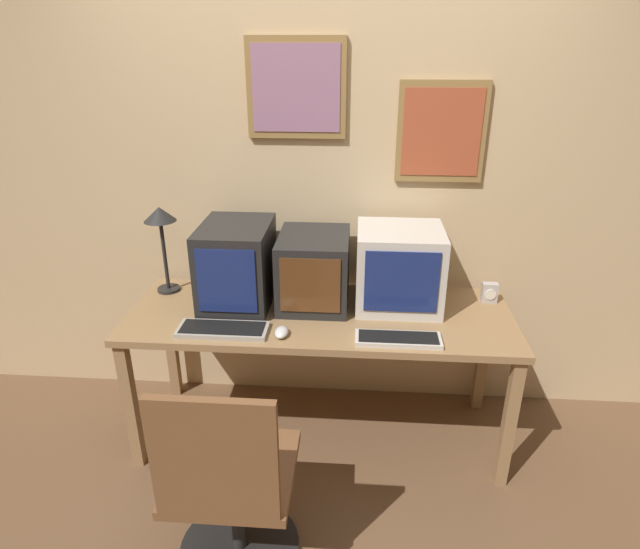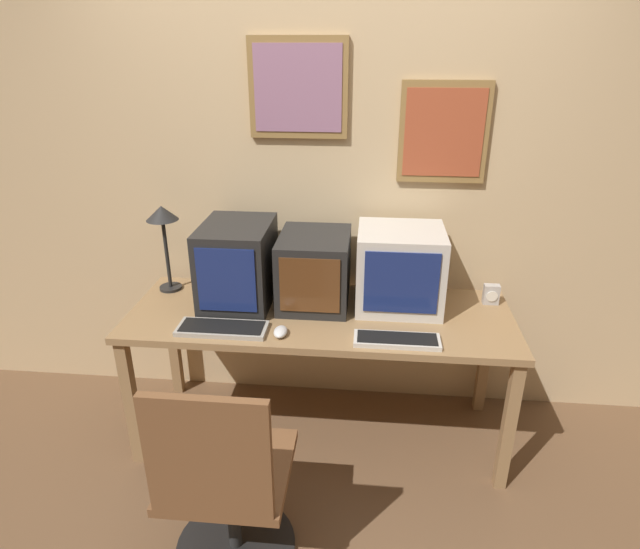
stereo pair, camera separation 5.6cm
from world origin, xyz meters
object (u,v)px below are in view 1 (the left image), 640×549
Objects in this scene: desk_lamp at (161,224)px; monitor_left at (237,265)px; monitor_center at (314,269)px; desk_clock at (490,293)px; mouse_near_keyboard at (282,332)px; keyboard_main at (223,329)px; office_chair at (230,492)px; keyboard_side at (398,339)px; monitor_right at (399,268)px.

monitor_left is at bearing -14.75° from desk_lamp.
monitor_center is 0.93m from desk_clock.
monitor_center is at bearing 72.06° from mouse_near_keyboard.
desk_clock is at bearing 3.91° from monitor_center.
office_chair is at bearing -76.04° from keyboard_main.
office_chair is (-0.13, -0.61, -0.37)m from mouse_near_keyboard.
monitor_center is 0.59m from keyboard_side.
mouse_near_keyboard is at bearing 178.80° from keyboard_side.
keyboard_main is 0.82m from keyboard_side.
keyboard_main is at bearing -46.53° from desk_lamp.
monitor_right reaches higher than keyboard_side.
monitor_right reaches higher than monitor_center.
monitor_left is 4.34× the size of desk_clock.
monitor_center reaches higher than keyboard_main.
desk_clock is (1.04, 0.43, 0.03)m from mouse_near_keyboard.
office_chair is (0.15, -0.95, -0.57)m from monitor_left.
keyboard_main is (-0.84, -0.36, -0.19)m from monitor_right.
keyboard_side is at bearing -42.36° from monitor_center.
desk_lamp is (-1.73, 0.01, 0.33)m from desk_clock.
keyboard_side is at bearing -23.17° from monitor_left.
monitor_center is 1.15m from office_chair.
monitor_left is at bearing 129.08° from mouse_near_keyboard.
monitor_right is (0.83, 0.04, -0.01)m from monitor_left.
monitor_right reaches higher than desk_clock.
keyboard_main is 0.90× the size of desk_lamp.
monitor_center reaches higher than keyboard_side.
desk_lamp reaches higher than monitor_center.
monitor_left is 1.05× the size of monitor_center.
office_chair reaches higher than keyboard_side.
monitor_center is 0.46× the size of office_chair.
office_chair reaches higher than keyboard_main.
desk_clock is (0.48, 0.06, -0.15)m from monitor_right.
keyboard_main is 1.08× the size of keyboard_side.
office_chair is (-0.25, -0.98, -0.54)m from monitor_center.
keyboard_main is (-0.01, -0.32, -0.20)m from monitor_left.
mouse_near_keyboard is 0.90m from desk_lamp.
desk_clock reaches higher than keyboard_side.
monitor_right is 0.45× the size of office_chair.
monitor_center is 0.44m from monitor_right.
office_chair reaches higher than mouse_near_keyboard.
monitor_left is at bearing -177.20° from monitor_right.
desk_lamp is at bearing 118.09° from office_chair.
monitor_right reaches higher than office_chair.
monitor_center is at bearing -5.32° from desk_lamp.
monitor_center is at bearing -179.20° from monitor_right.
monitor_center is at bearing 41.38° from keyboard_main.
mouse_near_keyboard is 0.73m from office_chair.
keyboard_main is at bearing 178.09° from keyboard_side.
office_chair is at bearing -61.91° from desk_lamp.
monitor_center is (0.39, 0.03, -0.03)m from monitor_left.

